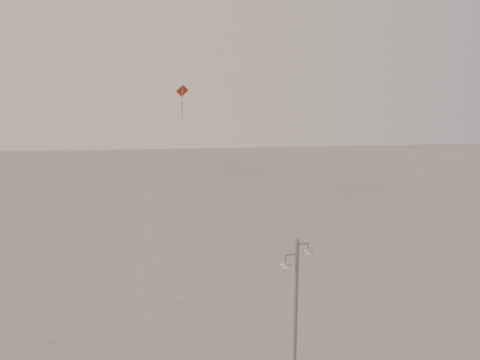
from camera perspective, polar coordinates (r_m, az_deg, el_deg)
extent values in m
cylinder|color=gray|center=(25.93, 5.91, -15.37)|extent=(0.19, 0.18, 8.36)
cylinder|color=gray|center=(24.26, 6.16, -6.48)|extent=(0.14, 0.14, 0.18)
cylinder|color=gray|center=(24.39, 6.72, -6.77)|extent=(0.50, 0.12, 0.07)
cylinder|color=gray|center=(24.52, 7.26, -7.05)|extent=(0.06, 0.06, 0.30)
ellipsoid|color=#B0B0AB|center=(24.57, 7.25, -7.38)|extent=(0.52, 0.52, 0.18)
cylinder|color=gray|center=(24.33, 5.50, -7.91)|extent=(0.60, 0.23, 0.07)
cylinder|color=gray|center=(24.27, 4.86, -8.46)|extent=(0.06, 0.06, 0.40)
ellipsoid|color=#B0B0AB|center=(24.34, 4.85, -8.90)|extent=(0.52, 0.52, 0.18)
cylinder|color=beige|center=(34.05, -15.79, 12.77)|extent=(5.24, 7.69, 33.37)
cylinder|color=gray|center=(34.82, -19.60, -16.08)|extent=(0.06, 0.06, 0.10)
cylinder|color=beige|center=(29.22, -9.28, 4.33)|extent=(2.45, 13.93, 24.35)
cylinder|color=beige|center=(38.55, -3.72, 15.29)|extent=(4.14, 8.16, 36.32)
cylinder|color=gray|center=(38.00, -6.24, -12.90)|extent=(0.06, 0.06, 0.10)
cube|color=maroon|center=(27.52, -6.18, 9.45)|extent=(0.65, 0.22, 0.62)
cylinder|color=maroon|center=(27.72, -6.20, 7.73)|extent=(0.06, 0.18, 1.12)
cylinder|color=beige|center=(25.44, -8.91, -7.95)|extent=(2.77, 7.29, 14.81)
cylinder|color=beige|center=(34.35, 16.74, 3.58)|extent=(12.80, 17.72, 22.48)
cylinder|color=beige|center=(41.81, -0.80, 9.66)|extent=(11.76, 0.72, 28.41)
cylinder|color=gray|center=(45.35, 6.79, -8.62)|extent=(0.06, 0.06, 0.10)
cylinder|color=beige|center=(38.55, -10.60, 11.56)|extent=(1.66, 8.79, 31.55)
cylinder|color=gray|center=(37.75, -8.86, -13.16)|extent=(0.06, 0.06, 0.10)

